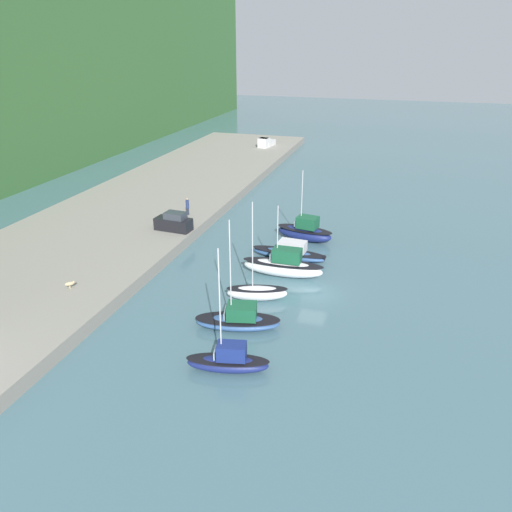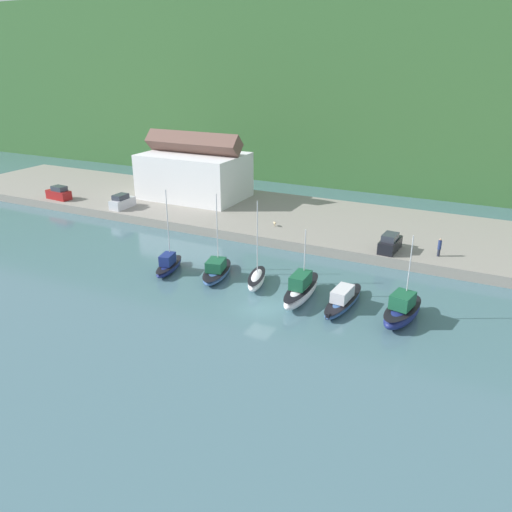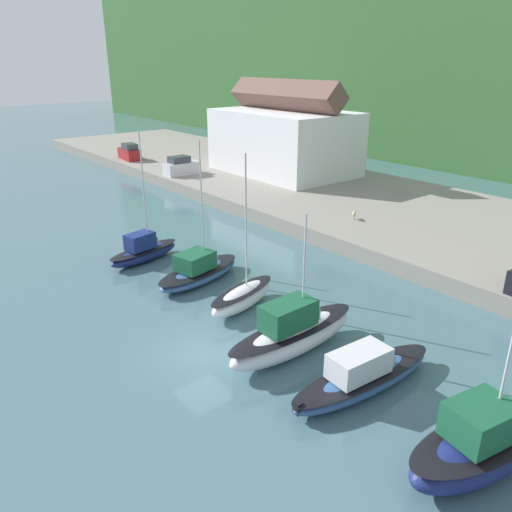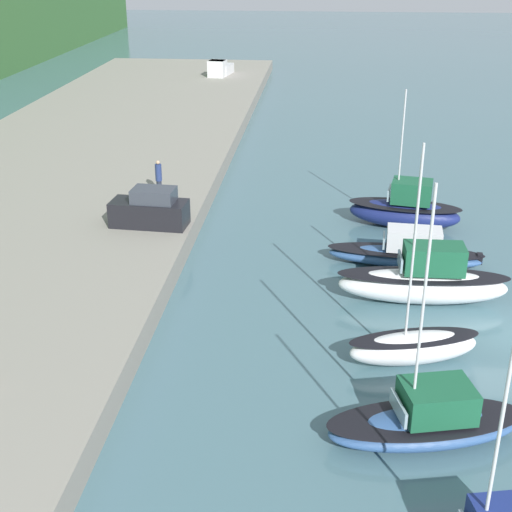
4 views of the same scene
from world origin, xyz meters
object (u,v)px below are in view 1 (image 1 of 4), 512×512
(dog_on_quay, at_px, (70,284))
(moored_boat_2, at_px, (257,292))
(parked_car_1, at_px, (174,222))
(pickup_truck_0, at_px, (266,143))
(moored_boat_3, at_px, (283,266))
(moored_boat_5, at_px, (305,231))
(moored_boat_0, at_px, (229,361))
(person_on_quay, at_px, (187,206))
(moored_boat_4, at_px, (290,252))
(moored_boat_1, at_px, (239,319))

(dog_on_quay, bearing_deg, moored_boat_2, 64.53)
(parked_car_1, bearing_deg, pickup_truck_0, 7.70)
(moored_boat_3, bearing_deg, moored_boat_5, -1.34)
(dog_on_quay, bearing_deg, moored_boat_5, 97.23)
(parked_car_1, bearing_deg, dog_on_quay, 175.53)
(moored_boat_3, relative_size, pickup_truck_0, 1.63)
(moored_boat_0, relative_size, dog_on_quay, 11.82)
(moored_boat_3, bearing_deg, person_on_quay, 53.05)
(moored_boat_5, relative_size, person_on_quay, 3.81)
(moored_boat_0, relative_size, moored_boat_3, 1.15)
(pickup_truck_0, bearing_deg, moored_boat_0, 112.27)
(moored_boat_2, bearing_deg, parked_car_1, 35.16)
(moored_boat_3, bearing_deg, moored_boat_4, 4.03)
(moored_boat_1, height_order, pickup_truck_0, moored_boat_1)
(moored_boat_5, bearing_deg, moored_boat_2, -173.52)
(moored_boat_3, bearing_deg, dog_on_quay, 121.04)
(parked_car_1, height_order, dog_on_quay, parked_car_1)
(pickup_truck_0, relative_size, dog_on_quay, 6.28)
(moored_boat_0, xyz_separation_m, dog_on_quay, (5.46, 16.78, 0.89))
(moored_boat_1, distance_m, dog_on_quay, 15.65)
(moored_boat_2, height_order, moored_boat_4, moored_boat_2)
(moored_boat_5, bearing_deg, pickup_truck_0, 32.04)
(moored_boat_1, relative_size, person_on_quay, 4.31)
(moored_boat_0, height_order, moored_boat_5, moored_boat_0)
(moored_boat_1, distance_m, moored_boat_2, 4.90)
(moored_boat_1, xyz_separation_m, dog_on_quay, (-0.10, 15.62, 0.94))
(parked_car_1, xyz_separation_m, person_on_quay, (5.43, 0.72, 0.18))
(moored_boat_1, height_order, person_on_quay, moored_boat_1)
(moored_boat_4, height_order, parked_car_1, parked_car_1)
(person_on_quay, bearing_deg, moored_boat_4, -114.69)
(moored_boat_2, distance_m, pickup_truck_0, 62.01)
(person_on_quay, bearing_deg, dog_on_quay, 175.49)
(moored_boat_2, bearing_deg, moored_boat_1, 163.81)
(moored_boat_4, bearing_deg, dog_on_quay, 136.23)
(parked_car_1, bearing_deg, moored_boat_4, -91.31)
(moored_boat_3, xyz_separation_m, dog_on_quay, (-10.44, 16.73, 0.61))
(moored_boat_3, bearing_deg, moored_boat_2, 168.25)
(pickup_truck_0, bearing_deg, dog_on_quay, 98.91)
(parked_car_1, height_order, person_on_quay, parked_car_1)
(moored_boat_1, bearing_deg, moored_boat_2, -14.03)
(person_on_quay, bearing_deg, moored_boat_3, -126.02)
(moored_boat_1, bearing_deg, dog_on_quay, 77.18)
(moored_boat_0, distance_m, moored_boat_3, 15.90)
(moored_boat_0, bearing_deg, moored_boat_4, -10.76)
(moored_boat_4, relative_size, person_on_quay, 3.87)
(parked_car_1, relative_size, dog_on_quay, 5.47)
(moored_boat_2, xyz_separation_m, moored_boat_3, (5.44, -1.04, 0.35))
(moored_boat_0, relative_size, moored_boat_4, 1.13)
(parked_car_1, distance_m, pickup_truck_0, 48.95)
(moored_boat_2, xyz_separation_m, parked_car_1, (10.95, 13.28, 1.42))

